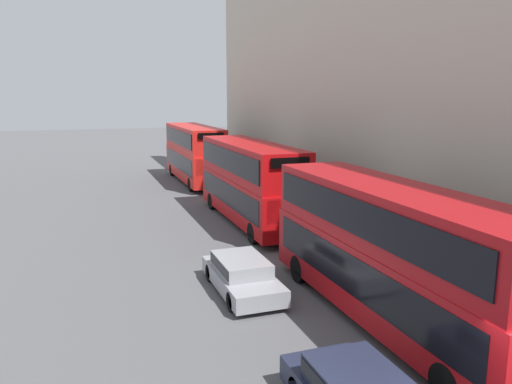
% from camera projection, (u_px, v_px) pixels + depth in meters
% --- Properties ---
extents(bus_leading, '(2.59, 11.11, 4.19)m').
position_uv_depth(bus_leading, '(391.00, 249.00, 14.65)').
color(bus_leading, '#A80F14').
rests_on(bus_leading, ground).
extents(bus_second_in_queue, '(2.59, 10.74, 4.30)m').
position_uv_depth(bus_second_in_queue, '(250.00, 179.00, 26.50)').
color(bus_second_in_queue, '#B20C0F').
rests_on(bus_second_in_queue, ground).
extents(bus_third_in_queue, '(2.59, 10.75, 4.40)m').
position_uv_depth(bus_third_in_queue, '(194.00, 151.00, 38.97)').
color(bus_third_in_queue, red).
rests_on(bus_third_in_queue, ground).
extents(car_hatchback, '(1.80, 4.34, 1.22)m').
position_uv_depth(car_hatchback, '(242.00, 274.00, 17.35)').
color(car_hatchback, gray).
rests_on(car_hatchback, ground).
extents(pedestrian, '(0.36, 0.36, 1.71)m').
position_uv_depth(pedestrian, '(331.00, 225.00, 23.28)').
color(pedestrian, brown).
rests_on(pedestrian, ground).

